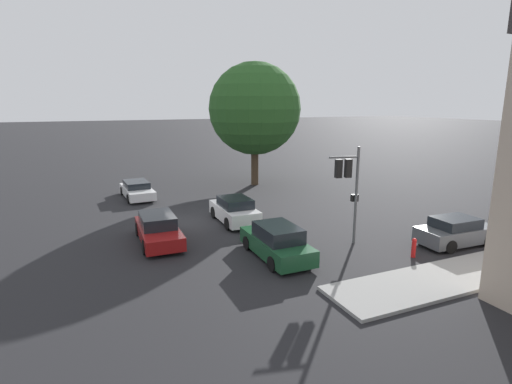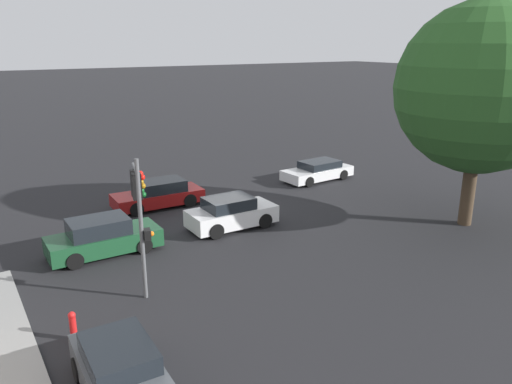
% 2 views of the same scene
% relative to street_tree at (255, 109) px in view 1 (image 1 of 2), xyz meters
% --- Properties ---
extents(ground_plane, '(300.00, 300.00, 0.00)m').
position_rel_street_tree_xyz_m(ground_plane, '(8.71, -8.08, -6.46)').
color(ground_plane, black).
extents(street_tree, '(7.68, 7.68, 10.32)m').
position_rel_street_tree_xyz_m(street_tree, '(0.00, 0.00, 0.00)').
color(street_tree, '#423323').
rests_on(street_tree, ground_plane).
extents(traffic_signal, '(0.58, 1.70, 4.90)m').
position_rel_street_tree_xyz_m(traffic_signal, '(15.46, -1.77, -3.11)').
color(traffic_signal, '#515456').
rests_on(traffic_signal, ground_plane).
extents(crossing_car_0, '(4.18, 1.97, 1.52)m').
position_rel_street_tree_xyz_m(crossing_car_0, '(9.79, -5.59, -5.74)').
color(crossing_car_0, silver).
rests_on(crossing_car_0, ground_plane).
extents(crossing_car_1, '(4.75, 2.14, 1.24)m').
position_rel_street_tree_xyz_m(crossing_car_1, '(0.93, -10.04, -5.86)').
color(crossing_car_1, silver).
rests_on(crossing_car_1, ground_plane).
extents(crossing_car_2, '(4.74, 2.05, 1.44)m').
position_rel_street_tree_xyz_m(crossing_car_2, '(11.49, -10.39, -5.77)').
color(crossing_car_2, maroon).
rests_on(crossing_car_2, ground_plane).
extents(crossing_car_3, '(4.52, 1.95, 1.56)m').
position_rel_street_tree_xyz_m(crossing_car_3, '(15.76, -5.79, -5.73)').
color(crossing_car_3, '#194728').
rests_on(crossing_car_3, ground_plane).
extents(parked_car_0, '(1.97, 4.09, 1.42)m').
position_rel_street_tree_xyz_m(parked_car_0, '(17.87, 3.18, -5.78)').
color(parked_car_0, '#4C5156').
rests_on(parked_car_0, ground_plane).
extents(fire_hydrant, '(0.22, 0.22, 0.92)m').
position_rel_street_tree_xyz_m(fire_hydrant, '(18.31, -0.02, -5.97)').
color(fire_hydrant, red).
rests_on(fire_hydrant, ground_plane).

